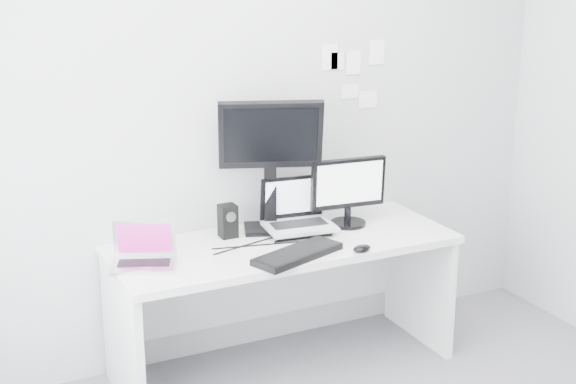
% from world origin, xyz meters
% --- Properties ---
extents(back_wall, '(3.60, 0.00, 3.60)m').
position_xyz_m(back_wall, '(0.00, 1.60, 1.35)').
color(back_wall, '#B7B9BC').
rests_on(back_wall, ground).
extents(desk, '(1.80, 0.70, 0.73)m').
position_xyz_m(desk, '(0.00, 1.25, 0.36)').
color(desk, white).
rests_on(desk, ground).
extents(macbook, '(0.36, 0.32, 0.23)m').
position_xyz_m(macbook, '(-0.76, 1.20, 0.84)').
color(macbook, '#B3B2B7').
rests_on(macbook, desk).
extents(speaker, '(0.09, 0.09, 0.18)m').
position_xyz_m(speaker, '(-0.23, 1.44, 0.82)').
color(speaker, black).
rests_on(speaker, desk).
extents(dell_laptop, '(0.39, 0.32, 0.30)m').
position_xyz_m(dell_laptop, '(0.13, 1.32, 0.88)').
color(dell_laptop, silver).
rests_on(dell_laptop, desk).
extents(rear_monitor, '(0.58, 0.37, 0.74)m').
position_xyz_m(rear_monitor, '(0.01, 1.43, 1.10)').
color(rear_monitor, black).
rests_on(rear_monitor, desk).
extents(samsung_monitor, '(0.44, 0.23, 0.39)m').
position_xyz_m(samsung_monitor, '(0.44, 1.33, 0.92)').
color(samsung_monitor, black).
rests_on(samsung_monitor, desk).
extents(keyboard, '(0.52, 0.33, 0.03)m').
position_xyz_m(keyboard, '(-0.03, 1.01, 0.75)').
color(keyboard, black).
rests_on(keyboard, desk).
extents(mouse, '(0.11, 0.08, 0.03)m').
position_xyz_m(mouse, '(0.29, 0.94, 0.75)').
color(mouse, black).
rests_on(mouse, desk).
extents(wall_note_0, '(0.10, 0.00, 0.14)m').
position_xyz_m(wall_note_0, '(0.45, 1.59, 1.62)').
color(wall_note_0, white).
rests_on(wall_note_0, back_wall).
extents(wall_note_1, '(0.09, 0.00, 0.13)m').
position_xyz_m(wall_note_1, '(0.60, 1.59, 1.58)').
color(wall_note_1, white).
rests_on(wall_note_1, back_wall).
extents(wall_note_2, '(0.10, 0.00, 0.14)m').
position_xyz_m(wall_note_2, '(0.75, 1.59, 1.63)').
color(wall_note_2, white).
rests_on(wall_note_2, back_wall).
extents(wall_note_3, '(0.11, 0.00, 0.08)m').
position_xyz_m(wall_note_3, '(0.58, 1.59, 1.42)').
color(wall_note_3, white).
rests_on(wall_note_3, back_wall).
extents(wall_note_4, '(0.08, 0.00, 0.10)m').
position_xyz_m(wall_note_4, '(0.50, 1.59, 1.60)').
color(wall_note_4, white).
rests_on(wall_note_4, back_wall).
extents(wall_note_5, '(0.12, 0.00, 0.10)m').
position_xyz_m(wall_note_5, '(0.70, 1.59, 1.37)').
color(wall_note_5, white).
rests_on(wall_note_5, back_wall).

